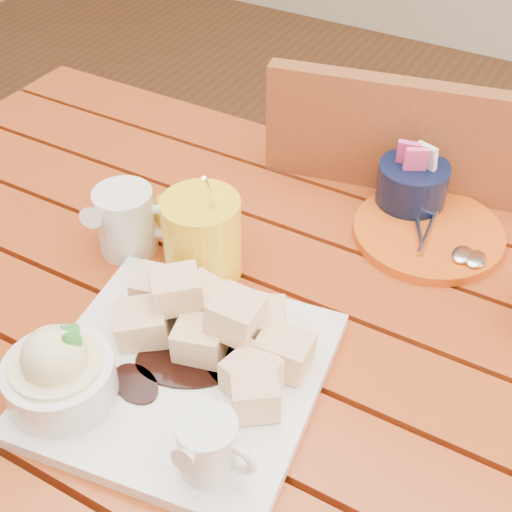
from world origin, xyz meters
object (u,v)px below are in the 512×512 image
Objects in this scene: dessert_plate at (159,365)px; chair_far at (400,261)px; coffee_mug_left at (200,235)px; orange_saucer at (429,233)px; table at (221,361)px.

chair_far reaches higher than dessert_plate.
coffee_mug_left is 0.81× the size of orange_saucer.
table is 1.31× the size of chair_far.
dessert_plate is 0.66m from chair_far.
orange_saucer reaches higher than table.
table is 0.20m from dessert_plate.
dessert_plate is at bearing -84.46° from table.
coffee_mug_left is at bearing 58.49° from chair_far.
coffee_mug_left is at bearing -138.34° from orange_saucer.
orange_saucer is at bearing 54.25° from table.
chair_far is (0.14, 0.41, -0.29)m from coffee_mug_left.
table is 0.33m from orange_saucer.
chair_far is at bearing 84.42° from coffee_mug_left.
dessert_plate is 0.19m from coffee_mug_left.
orange_saucer is 0.22× the size of chair_far.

